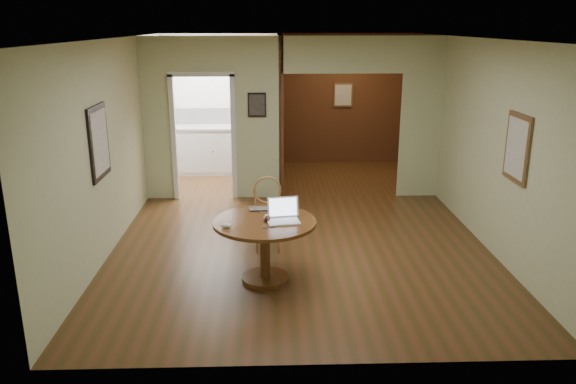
{
  "coord_description": "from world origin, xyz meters",
  "views": [
    {
      "loc": [
        -0.4,
        -6.79,
        2.89
      ],
      "look_at": [
        -0.18,
        -0.2,
        0.9
      ],
      "focal_mm": 35.0,
      "sensor_mm": 36.0,
      "label": 1
    }
  ],
  "objects_px": {
    "dining_table": "(265,236)",
    "open_laptop": "(283,215)",
    "chair": "(268,209)",
    "closed_laptop": "(264,210)"
  },
  "relations": [
    {
      "from": "dining_table",
      "to": "open_laptop",
      "type": "xyz_separation_m",
      "value": [
        0.21,
        0.01,
        0.26
      ]
    },
    {
      "from": "chair",
      "to": "open_laptop",
      "type": "bearing_deg",
      "value": -80.33
    },
    {
      "from": "chair",
      "to": "open_laptop",
      "type": "distance_m",
      "value": 1.05
    },
    {
      "from": "dining_table",
      "to": "chair",
      "type": "xyz_separation_m",
      "value": [
        0.03,
        1.01,
        -0.01
      ]
    },
    {
      "from": "dining_table",
      "to": "chair",
      "type": "relative_size",
      "value": 1.23
    },
    {
      "from": "dining_table",
      "to": "open_laptop",
      "type": "relative_size",
      "value": 3.01
    },
    {
      "from": "chair",
      "to": "closed_laptop",
      "type": "bearing_deg",
      "value": -94.24
    },
    {
      "from": "chair",
      "to": "closed_laptop",
      "type": "height_order",
      "value": "chair"
    },
    {
      "from": "open_laptop",
      "to": "closed_laptop",
      "type": "distance_m",
      "value": 0.4
    },
    {
      "from": "chair",
      "to": "open_laptop",
      "type": "relative_size",
      "value": 2.46
    }
  ]
}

